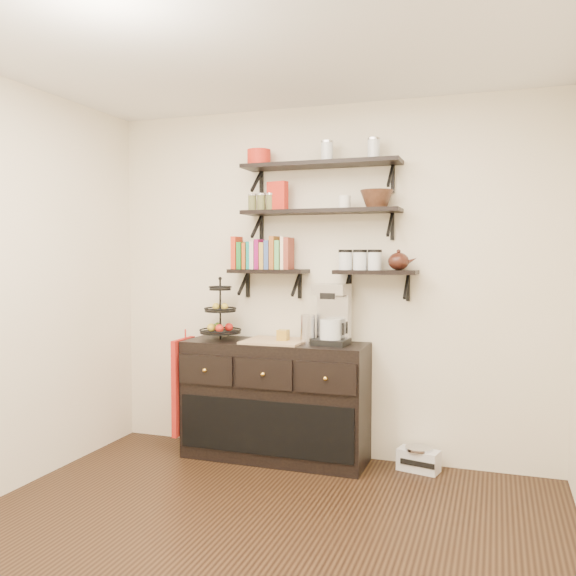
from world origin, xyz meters
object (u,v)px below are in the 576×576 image
Objects in this scene: coffee_maker at (332,315)px; radio at (419,459)px; sideboard at (275,400)px; fruit_stand at (221,319)px.

coffee_maker is 1.42× the size of radio.
sideboard is 4.42× the size of radio.
coffee_maker is at bearing 3.98° from sideboard.
fruit_stand is 0.90m from coffee_maker.
radio is at bearing 8.68° from coffee_maker.
fruit_stand reaches higher than radio.
coffee_maker is 1.21m from radio.
sideboard is 0.80m from coffee_maker.
fruit_stand is at bearing -174.49° from coffee_maker.
radio is (1.53, 0.08, -0.97)m from fruit_stand.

